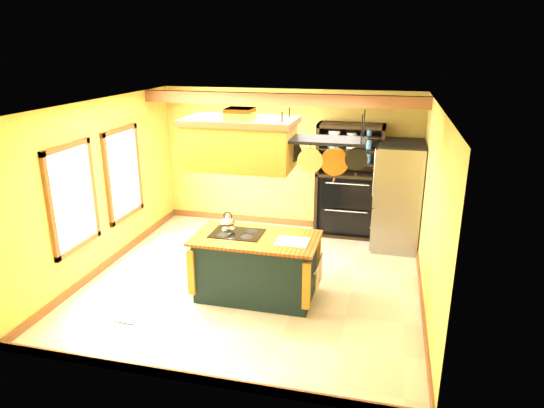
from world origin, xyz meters
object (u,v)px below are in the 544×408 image
at_px(range_hood, 240,142).
at_px(refrigerator, 397,198).
at_px(kitchen_island, 256,266).
at_px(pot_rack, 323,147).
at_px(hutch, 348,192).

relative_size(range_hood, refrigerator, 0.80).
height_order(kitchen_island, range_hood, range_hood).
distance_m(range_hood, refrigerator, 3.46).
xyz_separation_m(range_hood, refrigerator, (2.12, 2.37, -1.35)).
xyz_separation_m(kitchen_island, pot_rack, (0.91, 0.00, 1.77)).
distance_m(kitchen_island, range_hood, 1.80).
bearing_deg(kitchen_island, refrigerator, 51.33).
relative_size(pot_rack, refrigerator, 0.62).
relative_size(pot_rack, hutch, 0.54).
height_order(kitchen_island, pot_rack, pot_rack).
xyz_separation_m(kitchen_island, hutch, (1.05, 2.74, 0.37)).
bearing_deg(hutch, refrigerator, -22.78).
distance_m(range_hood, pot_rack, 1.10).
distance_m(kitchen_island, hutch, 2.95).
relative_size(kitchen_island, range_hood, 1.19).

